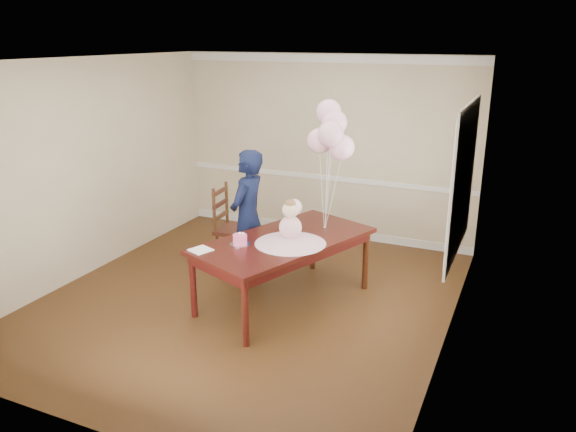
{
  "coord_description": "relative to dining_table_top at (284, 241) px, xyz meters",
  "views": [
    {
      "loc": [
        2.84,
        -5.23,
        2.94
      ],
      "look_at": [
        0.46,
        0.12,
        1.05
      ],
      "focal_mm": 35.0,
      "sensor_mm": 36.0,
      "label": 1
    }
  ],
  "objects": [
    {
      "name": "balloon_d",
      "position": [
        0.27,
        0.64,
        1.37
      ],
      "size": [
        0.29,
        0.29,
        0.29
      ],
      "primitive_type": "sphere",
      "color": "#E8A4C2",
      "rests_on": "balloon_ribbon_d"
    },
    {
      "name": "baby_torso",
      "position": [
        0.13,
        -0.1,
        0.21
      ],
      "size": [
        0.25,
        0.25,
        0.25
      ],
      "primitive_type": "sphere",
      "color": "#F399CC",
      "rests_on": "baby_skirt"
    },
    {
      "name": "napkin",
      "position": [
        -0.66,
        -0.68,
        0.03
      ],
      "size": [
        0.27,
        0.27,
        0.01
      ],
      "primitive_type": "cube",
      "rotation": [
        0.0,
        0.0,
        -0.37
      ],
      "color": "white",
      "rests_on": "dining_table_top"
    },
    {
      "name": "chair_rail_trim",
      "position": [
        -0.41,
        2.36,
        0.15
      ],
      "size": [
        4.5,
        0.02,
        0.07
      ],
      "primitive_type": "cube",
      "color": "silver",
      "rests_on": "wall_back"
    },
    {
      "name": "window_blinds",
      "position": [
        1.8,
        0.37,
        0.8
      ],
      "size": [
        0.01,
        1.5,
        1.4
      ],
      "primitive_type": "cube",
      "color": "white",
      "rests_on": "wall_right"
    },
    {
      "name": "ceiling",
      "position": [
        -0.41,
        -0.13,
        1.95
      ],
      "size": [
        4.5,
        5.0,
        0.02
      ],
      "primitive_type": "cube",
      "color": "white",
      "rests_on": "wall_back"
    },
    {
      "name": "window_frame",
      "position": [
        1.82,
        0.37,
        0.8
      ],
      "size": [
        0.02,
        1.66,
        1.56
      ],
      "primitive_type": "cube",
      "color": "silver",
      "rests_on": "wall_right"
    },
    {
      "name": "dining_chair_seat",
      "position": [
        -1.06,
        0.79,
        -0.28
      ],
      "size": [
        0.5,
        0.5,
        0.05
      ],
      "primitive_type": "cube",
      "rotation": [
        0.0,
        0.0,
        0.08
      ],
      "color": "#35150E",
      "rests_on": "chair_leg_fl"
    },
    {
      "name": "balloon_ribbon_e",
      "position": [
        0.39,
        0.5,
        0.44
      ],
      "size": [
        0.16,
        0.02,
        0.8
      ],
      "primitive_type": "cylinder",
      "rotation": [
        -0.09,
        0.17,
        -0.37
      ],
      "color": "white",
      "rests_on": "balloon_weight"
    },
    {
      "name": "balloon_ribbon_d",
      "position": [
        0.29,
        0.56,
        0.62
      ],
      "size": [
        0.04,
        0.13,
        1.17
      ],
      "primitive_type": "cylinder",
      "rotation": [
        -0.09,
        -0.07,
        -0.37
      ],
      "color": "white",
      "rests_on": "balloon_weight"
    },
    {
      "name": "roses_near",
      "position": [
        -0.03,
        0.34,
        0.29
      ],
      "size": [
        0.2,
        0.2,
        0.2
      ],
      "primitive_type": "sphere",
      "color": "silver",
      "rests_on": "rose_vase_near"
    },
    {
      "name": "balloon_ribbon_a",
      "position": [
        0.25,
        0.51,
        0.47
      ],
      "size": [
        0.09,
        0.04,
        0.86
      ],
      "primitive_type": "cylinder",
      "rotation": [
        0.0,
        -0.1,
        -0.37
      ],
      "color": "white",
      "rests_on": "balloon_weight"
    },
    {
      "name": "wall_right",
      "position": [
        1.84,
        -0.13,
        0.6
      ],
      "size": [
        0.02,
        5.0,
        2.7
      ],
      "primitive_type": "cube",
      "color": "tan",
      "rests_on": "floor"
    },
    {
      "name": "wall_front",
      "position": [
        -0.41,
        -2.63,
        0.6
      ],
      "size": [
        4.5,
        0.02,
        2.7
      ],
      "primitive_type": "cube",
      "color": "tan",
      "rests_on": "floor"
    },
    {
      "name": "chair_slat_top",
      "position": [
        -1.27,
        0.77,
        0.24
      ],
      "size": [
        0.06,
        0.42,
        0.05
      ],
      "primitive_type": "cube",
      "rotation": [
        0.0,
        0.0,
        0.08
      ],
      "color": "#3E1E11",
      "rests_on": "dining_chair_seat"
    },
    {
      "name": "balloon_weight",
      "position": [
        0.3,
        0.49,
        0.04
      ],
      "size": [
        0.05,
        0.05,
        0.02
      ],
      "primitive_type": "cylinder",
      "rotation": [
        0.0,
        0.0,
        -0.37
      ],
      "color": "silver",
      "rests_on": "dining_table_top"
    },
    {
      "name": "table_apron",
      "position": [
        0.0,
        0.0,
        -0.08
      ],
      "size": [
        1.58,
        2.16,
        0.1
      ],
      "primitive_type": "cube",
      "rotation": [
        0.0,
        0.0,
        -0.37
      ],
      "color": "black",
      "rests_on": "table_leg_fl"
    },
    {
      "name": "baby_skirt",
      "position": [
        0.13,
        -0.1,
        0.08
      ],
      "size": [
        1.02,
        1.02,
        0.1
      ],
      "primitive_type": "cone",
      "rotation": [
        0.0,
        0.0,
        -0.37
      ],
      "color": "#D79FB0",
      "rests_on": "dining_table_top"
    },
    {
      "name": "chair_slat_low",
      "position": [
        -1.27,
        0.77,
        -0.1
      ],
      "size": [
        0.06,
        0.42,
        0.05
      ],
      "primitive_type": "cube",
      "rotation": [
        0.0,
        0.0,
        0.08
      ],
      "color": "#39200F",
      "rests_on": "dining_chair_seat"
    },
    {
      "name": "balloon_ribbon_b",
      "position": [
        0.34,
        0.45,
        0.52
      ],
      "size": [
        0.08,
        0.09,
        0.96
      ],
      "primitive_type": "cylinder",
      "rotation": [
        0.05,
        0.1,
        -0.37
      ],
      "color": "white",
      "rests_on": "balloon_weight"
    },
    {
      "name": "wall_left",
      "position": [
        -2.66,
        -0.13,
        0.6
      ],
      "size": [
        0.02,
        5.0,
        2.7
      ],
      "primitive_type": "cube",
      "color": "tan",
      "rests_on": "floor"
    },
    {
      "name": "baseboard_trim",
      "position": [
        -0.41,
        2.36,
        -0.69
      ],
      "size": [
        4.5,
        0.02,
        0.12
      ],
      "primitive_type": "cube",
      "color": "silver",
      "rests_on": "floor"
    },
    {
      "name": "table_leg_br",
      "position": [
        0.75,
        0.73,
        -0.39
      ],
      "size": [
        0.09,
        0.09,
        0.72
      ],
      "primitive_type": "cylinder",
      "rotation": [
        0.0,
        0.0,
        -0.37
      ],
      "color": "black",
      "rests_on": "floor"
    },
    {
      "name": "chair_slat_mid",
      "position": [
        -1.27,
        0.77,
        0.07
      ],
      "size": [
        0.06,
        0.42,
        0.05
      ],
      "primitive_type": "cube",
      "rotation": [
        0.0,
        0.0,
        0.08
      ],
      "color": "black",
      "rests_on": "dining_chair_seat"
    },
    {
      "name": "cake_flower_a",
      "position": [
        -0.36,
        -0.36,
        0.15
      ],
      "size": [
        0.03,
        0.03,
        0.03
      ],
      "primitive_type": "sphere",
      "color": "white",
      "rests_on": "birthday_cake"
    },
    {
      "name": "floor",
      "position": [
        -0.41,
        -0.13,
        -0.75
      ],
      "size": [
        4.5,
        5.0,
        0.0
      ],
      "primitive_type": "cube",
      "color": "#321C0C",
      "rests_on": "ground"
    },
    {
      "name": "balloon_ribbon_c",
      "position": [
        0.33,
        0.53,
        0.57
      ],
      "size": [
        0.06,
        0.09,
        1.07
      ],
      "primitive_type": "cylinder",
      "rotation": [
        -0.09,
        0.02,
        -0.37
      ],
      "color": "silver",
      "rests_on": "balloon_weight"
    },
    {
      "name": "baby_hair",
      "position": [
        0.13,
        -0.1,
        0.47
      ],
      "size": [
        0.12,
        0.12,
        0.12
      ],
      "primitive_type": "sphere",
      "color": "brown",
      "rests_on": "baby_head"
    },
    {
      "name": "chair_leg_bl",
      "position": [
        -1.26,
        0.96,
        -0.52
      ],
      "size": [
        0.05,
        0.05,
        0.45
      ],
      "primitive_type": "cylinder",
      "rotation": [
        0.0,
        0.0,
        0.08
      ],
      "color": "#3D1C10",
      "rests_on": "floor"
    },
    {
      "name": "table_leg_fl",
      "position": [
        -0.75,
        -0.73,
        -0.39
      ],
      "size": [
        0.09,
        0.09,
        0.72
      ],
      "primitive_type": "cylinder",
      "rotation": [
        0.0,
        0.0,
        -0.37
      ],
      "color": "black",
      "rests_on": "floor"
    },
    {
      "name": "baby_head",
      "position": [
        0.13,
        -0.1,
        0.41
      ],
      "size": [
        0.18,
        0.18,
        0.18
      ],
      "primitive_type": "sphere",
      "color": "beige",
      "rests_on": "baby_torso"
    },
    {
      "name": "chair_back_post_l",
      "position": [
        -1.25,
        0.58,
        0.03
      ],
      "size": [
        0.05,
        0.05,
        0.59
      ],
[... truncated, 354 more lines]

